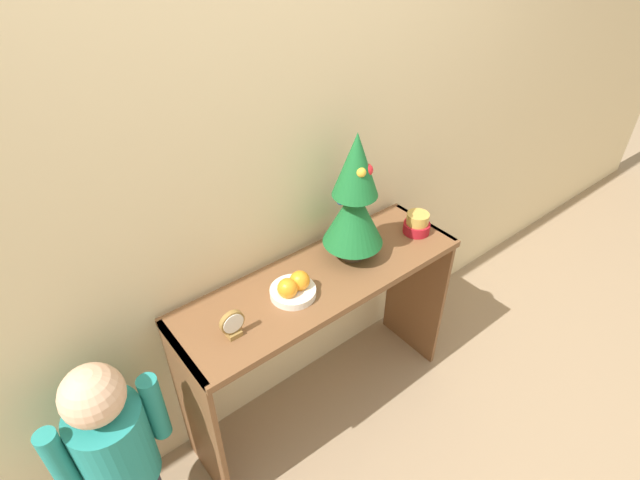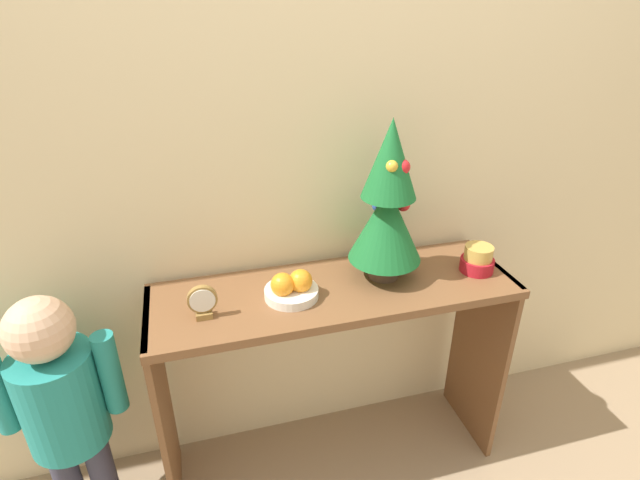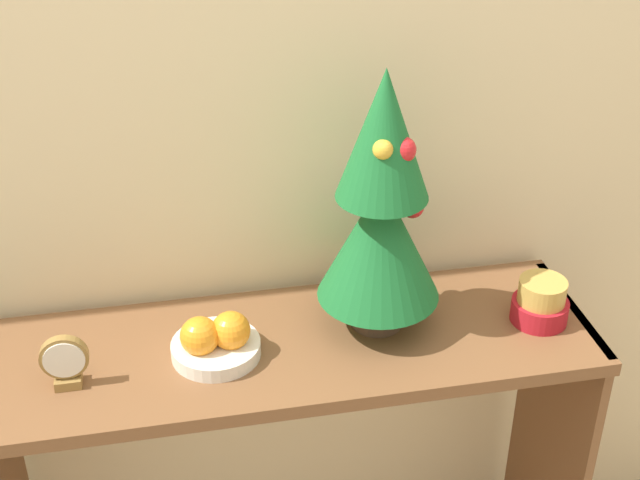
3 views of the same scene
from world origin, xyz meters
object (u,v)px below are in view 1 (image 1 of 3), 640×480
fruit_bowl (293,288)px  singing_bowl (417,224)px  desk_clock (233,324)px  child_figure (114,444)px  mini_tree (355,200)px

fruit_bowl → singing_bowl: 0.67m
desk_clock → fruit_bowl: bearing=7.0°
singing_bowl → child_figure: bearing=179.1°
singing_bowl → desk_clock: size_ratio=1.07×
singing_bowl → child_figure: child_figure is taller
desk_clock → singing_bowl: bearing=1.5°
fruit_bowl → child_figure: size_ratio=0.19×
singing_bowl → desk_clock: (-0.95, -0.02, 0.01)m
fruit_bowl → singing_bowl: same height
fruit_bowl → desk_clock: size_ratio=1.60×
mini_tree → fruit_bowl: 0.42m
fruit_bowl → child_figure: (-0.75, 0.01, -0.29)m
singing_bowl → child_figure: 1.45m
mini_tree → child_figure: bearing=-178.3°
mini_tree → singing_bowl: size_ratio=4.69×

